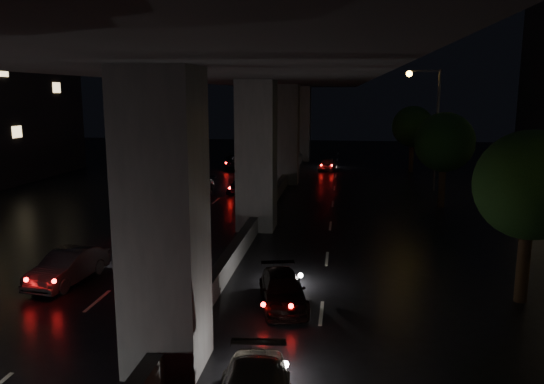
# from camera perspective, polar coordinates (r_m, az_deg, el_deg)

# --- Properties ---
(ground) EXTENTS (120.00, 120.00, 0.00)m
(ground) POSITION_cam_1_polar(r_m,az_deg,el_deg) (24.50, -3.53, -6.81)
(ground) COLOR black
(ground) RESTS_ON ground
(viaduct) EXTENTS (12.00, 80.00, 10.50)m
(viaduct) POSITION_cam_1_polar(r_m,az_deg,el_deg) (28.31, -1.72, 12.67)
(viaduct) COLOR #363538
(viaduct) RESTS_ON ground
(median_barrier) EXTENTS (0.45, 70.00, 0.85)m
(median_barrier) POSITION_cam_1_polar(r_m,az_deg,el_deg) (29.12, -1.64, -3.09)
(median_barrier) COLOR #363538
(median_barrier) RESTS_ON ground
(tree_b) EXTENTS (3.80, 3.80, 6.12)m
(tree_b) POSITION_cam_1_polar(r_m,az_deg,el_deg) (20.22, 26.03, 0.61)
(tree_b) COLOR black
(tree_b) RESTS_ON ground
(tree_c) EXTENTS (3.80, 3.80, 6.12)m
(tree_c) POSITION_cam_1_polar(r_m,az_deg,el_deg) (35.64, 18.05, 5.07)
(tree_c) COLOR black
(tree_c) RESTS_ON ground
(tree_d) EXTENTS (3.80, 3.80, 6.12)m
(tree_d) POSITION_cam_1_polar(r_m,az_deg,el_deg) (51.42, 14.90, 6.79)
(tree_d) COLOR black
(tree_d) RESTS_ON ground
(streetlight_far) EXTENTS (2.52, 0.44, 9.00)m
(streetlight_far) POSITION_cam_1_polar(r_m,az_deg,el_deg) (41.45, 16.65, 7.88)
(streetlight_far) COLOR #2D2D33
(streetlight_far) RESTS_ON ground
(car_3) EXTENTS (2.29, 3.94, 1.07)m
(car_3) POSITION_cam_1_polar(r_m,az_deg,el_deg) (18.85, 1.16, -10.52)
(car_3) COLOR black
(car_3) RESTS_ON ground
(car_4) EXTENTS (1.84, 4.03, 1.28)m
(car_4) POSITION_cam_1_polar(r_m,az_deg,el_deg) (22.41, -21.12, -7.49)
(car_4) COLOR black
(car_4) RESTS_ON ground
(car_5) EXTENTS (1.15, 3.26, 1.07)m
(car_5) POSITION_cam_1_polar(r_m,az_deg,el_deg) (22.21, -11.32, -7.41)
(car_5) COLOR #252629
(car_5) RESTS_ON ground
(car_6) EXTENTS (1.46, 3.36, 1.13)m
(car_6) POSITION_cam_1_polar(r_m,az_deg,el_deg) (28.87, -13.38, -3.22)
(car_6) COLOR black
(car_6) RESTS_ON ground
(car_7) EXTENTS (2.45, 4.28, 1.17)m
(car_7) POSITION_cam_1_polar(r_m,az_deg,el_deg) (39.01, -8.25, 0.57)
(car_7) COLOR #252629
(car_7) RESTS_ON ground
(car_8) EXTENTS (1.77, 3.40, 1.10)m
(car_8) POSITION_cam_1_polar(r_m,az_deg,el_deg) (39.27, -3.42, 0.68)
(car_8) COLOR black
(car_8) RESTS_ON ground
(car_9) EXTENTS (1.88, 4.01, 1.27)m
(car_9) POSITION_cam_1_polar(r_m,az_deg,el_deg) (45.24, -2.20, 2.12)
(car_9) COLOR #5A514E
(car_9) RESTS_ON ground
(car_10) EXTENTS (2.68, 4.79, 1.27)m
(car_10) POSITION_cam_1_polar(r_m,az_deg,el_deg) (49.52, -1.41, 2.87)
(car_10) COLOR black
(car_10) RESTS_ON ground
(car_11) EXTENTS (3.27, 5.13, 1.32)m
(car_11) POSITION_cam_1_polar(r_m,az_deg,el_deg) (52.08, -3.90, 3.26)
(car_11) COLOR black
(car_11) RESTS_ON ground
(car_12) EXTENTS (1.82, 3.61, 1.18)m
(car_12) POSITION_cam_1_polar(r_m,az_deg,el_deg) (51.17, 5.95, 3.02)
(car_12) COLOR slate
(car_12) RESTS_ON ground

